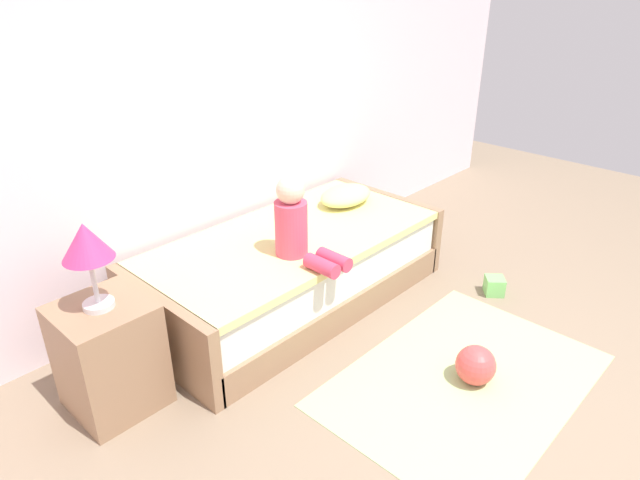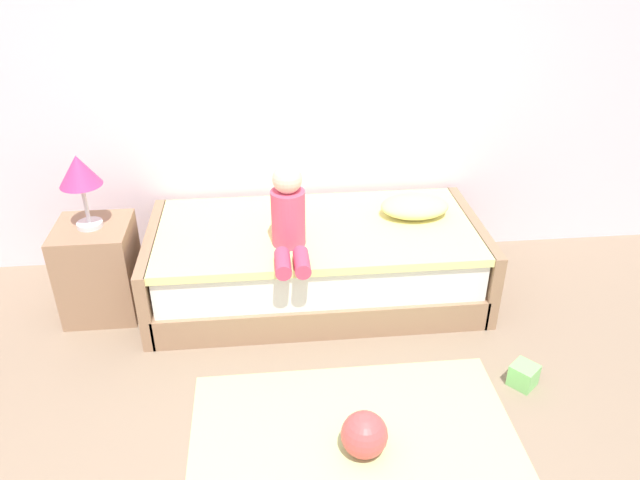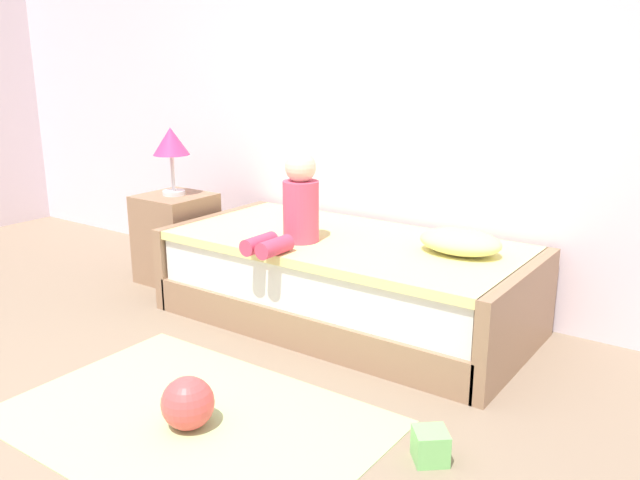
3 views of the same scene
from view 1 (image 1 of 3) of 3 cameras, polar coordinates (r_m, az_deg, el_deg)
The scene contains 9 objects.
wall_rear at distance 3.69m, azimuth -12.61°, elevation 15.58°, with size 7.20×0.10×2.90m, color white.
bed at distance 3.79m, azimuth -2.75°, elevation -2.96°, with size 2.11×1.00×0.50m.
nightstand at distance 3.11m, azimuth -20.69°, elevation -11.05°, with size 0.44×0.44×0.60m, color #997556.
table_lamp at distance 2.79m, azimuth -22.74°, elevation -0.54°, with size 0.24×0.24×0.45m.
child_figure at distance 3.33m, azimuth -2.39°, elevation 1.50°, with size 0.20×0.51×0.50m.
pillow at distance 4.15m, azimuth 2.64°, elevation 4.57°, with size 0.44×0.30×0.13m, color #F2E58C.
toy_ball at distance 3.28m, azimuth 15.62°, elevation -12.20°, with size 0.22×0.22×0.22m, color #E54C4C.
area_rug at distance 3.34m, azimuth 14.49°, elevation -13.65°, with size 1.60×1.10×0.01m, color #B2D189.
toy_block at distance 4.14m, azimuth 17.38°, elevation -4.49°, with size 0.13×0.13×0.13m, color #7FD872.
Camera 1 is at (-2.05, -0.40, 2.10)m, focal length 31.33 mm.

